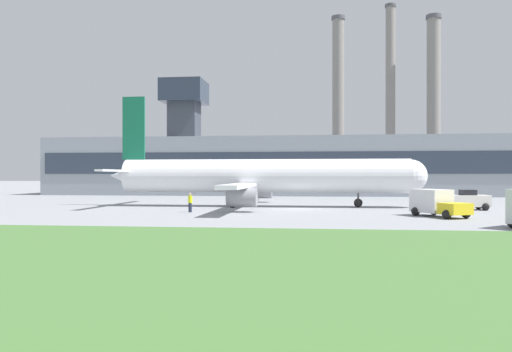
% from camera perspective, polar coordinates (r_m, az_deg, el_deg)
% --- Properties ---
extents(ground_plane, '(400.00, 400.00, 0.00)m').
position_cam_1_polar(ground_plane, '(48.34, 4.71, -3.79)').
color(ground_plane, gray).
extents(grass_strip, '(240.00, 37.00, 0.06)m').
position_cam_1_polar(grass_strip, '(12.26, -1.48, -15.39)').
color(grass_strip, '#426B33').
rests_on(grass_strip, ground_plane).
extents(terminal_building, '(85.26, 14.40, 19.42)m').
position_cam_1_polar(terminal_building, '(83.49, 4.91, 1.29)').
color(terminal_building, '#8C939E').
rests_on(terminal_building, ground_plane).
extents(smokestack_left, '(3.18, 3.18, 40.62)m').
position_cam_1_polar(smokestack_left, '(120.20, 9.38, 8.34)').
color(smokestack_left, gray).
rests_on(smokestack_left, ground_plane).
extents(smokestack_right, '(2.59, 2.59, 43.62)m').
position_cam_1_polar(smokestack_right, '(123.53, 15.11, 8.80)').
color(smokestack_right, gray).
rests_on(smokestack_right, ground_plane).
extents(smokestack_far, '(3.48, 3.48, 39.89)m').
position_cam_1_polar(smokestack_far, '(122.32, 19.63, 8.02)').
color(smokestack_far, gray).
rests_on(smokestack_far, ground_plane).
extents(airplane, '(33.27, 28.89, 11.70)m').
position_cam_1_polar(airplane, '(52.02, 0.44, -0.05)').
color(airplane, white).
rests_on(airplane, ground_plane).
extents(pushback_tug, '(3.87, 2.46, 1.90)m').
position_cam_1_polar(pushback_tug, '(51.02, 23.05, -2.64)').
color(pushback_tug, white).
rests_on(pushback_tug, ground_plane).
extents(baggage_truck, '(4.11, 5.23, 2.14)m').
position_cam_1_polar(baggage_truck, '(41.99, 19.93, -2.95)').
color(baggage_truck, yellow).
rests_on(baggage_truck, ground_plane).
extents(ground_crew_person, '(0.52, 0.52, 1.69)m').
position_cam_1_polar(ground_crew_person, '(44.43, -7.53, -3.02)').
color(ground_crew_person, '#23283D').
rests_on(ground_crew_person, ground_plane).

